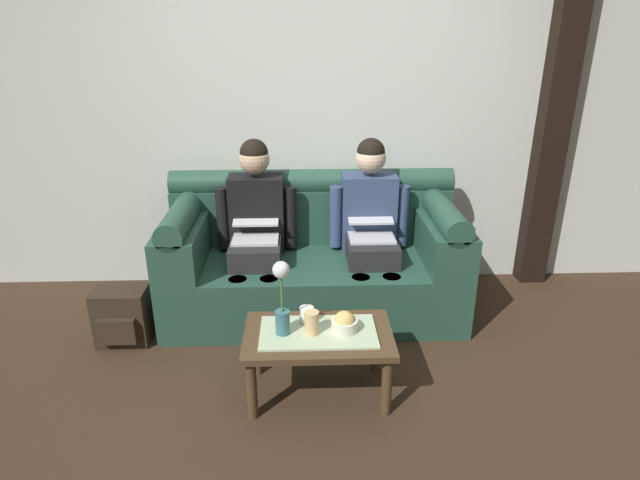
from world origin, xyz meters
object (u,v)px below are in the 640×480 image
at_px(snack_bowl, 344,323).
at_px(cup_near_right, 307,315).
at_px(person_left, 256,223).
at_px(person_right, 370,221).
at_px(cup_near_left, 312,323).
at_px(backpack_left, 122,317).
at_px(coffee_table, 318,342).
at_px(flower_vase, 282,298).
at_px(couch, 314,259).

height_order(snack_bowl, cup_near_right, snack_bowl).
distance_m(person_left, person_right, 0.79).
relative_size(cup_near_left, backpack_left, 0.35).
xyz_separation_m(person_right, coffee_table, (-0.40, -0.99, -0.33)).
bearing_deg(person_left, flower_vase, -78.30).
distance_m(person_right, cup_near_left, 1.11).
bearing_deg(cup_near_left, cup_near_right, 101.92).
distance_m(couch, coffee_table, 0.99).
bearing_deg(coffee_table, cup_near_left, -153.43).
xyz_separation_m(person_left, coffee_table, (0.40, -0.99, -0.33)).
distance_m(flower_vase, backpack_left, 1.27).
bearing_deg(cup_near_left, couch, 88.04).
bearing_deg(coffee_table, snack_bowl, 2.13).
bearing_deg(cup_near_left, flower_vase, 177.52).
height_order(couch, backpack_left, couch).
bearing_deg(cup_near_left, coffee_table, 26.57).
bearing_deg(person_left, cup_near_left, -70.25).
height_order(coffee_table, cup_near_left, cup_near_left).
height_order(person_left, person_right, same).
height_order(couch, cup_near_right, couch).
distance_m(couch, cup_near_right, 0.89).
xyz_separation_m(person_right, backpack_left, (-1.64, -0.43, -0.48)).
bearing_deg(cup_near_right, person_right, 62.82).
xyz_separation_m(flower_vase, snack_bowl, (0.33, 0.02, -0.17)).
bearing_deg(backpack_left, coffee_table, -24.27).
relative_size(person_left, person_right, 1.00).
xyz_separation_m(person_right, snack_bowl, (-0.26, -0.98, -0.22)).
relative_size(person_left, backpack_left, 3.29).
bearing_deg(flower_vase, person_left, 101.70).
distance_m(snack_bowl, cup_near_left, 0.18).
xyz_separation_m(couch, cup_near_right, (-0.06, -0.89, 0.07)).
distance_m(person_left, cup_near_right, 0.97).
relative_size(person_left, snack_bowl, 8.52).
bearing_deg(cup_near_left, person_right, 66.84).
bearing_deg(flower_vase, snack_bowl, 2.75).
distance_m(couch, person_left, 0.49).
bearing_deg(cup_near_right, person_left, 110.75).
distance_m(person_right, cup_near_right, 1.02).
relative_size(coffee_table, cup_near_right, 9.12).
height_order(snack_bowl, cup_near_left, cup_near_left).
relative_size(snack_bowl, backpack_left, 0.39).
bearing_deg(cup_near_right, cup_near_left, -78.08).
height_order(cup_near_right, backpack_left, cup_near_right).
bearing_deg(person_left, snack_bowl, -61.39).
distance_m(person_left, flower_vase, 1.02).
bearing_deg(person_right, cup_near_left, -113.16).
bearing_deg(flower_vase, coffee_table, 3.21).
bearing_deg(cup_near_left, backpack_left, 154.45).
distance_m(snack_bowl, cup_near_right, 0.22).
height_order(person_right, backpack_left, person_right).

